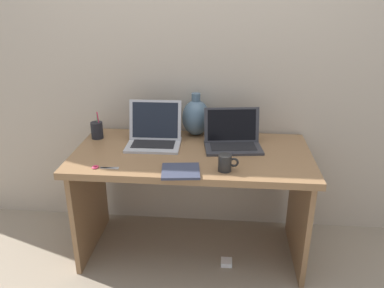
{
  "coord_description": "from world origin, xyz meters",
  "views": [
    {
      "loc": [
        0.19,
        -2.11,
        1.63
      ],
      "look_at": [
        0.0,
        0.0,
        0.76
      ],
      "focal_mm": 36.15,
      "sensor_mm": 36.0,
      "label": 1
    }
  ],
  "objects_px": {
    "scissors": "(100,167)",
    "pen_cup": "(97,130)",
    "power_brick": "(226,262)",
    "green_vase": "(196,117)",
    "laptop_right": "(232,137)",
    "notebook_stack": "(181,171)",
    "coffee_mug": "(225,163)",
    "laptop_left": "(154,133)"
  },
  "relations": [
    {
      "from": "power_brick",
      "to": "notebook_stack",
      "type": "bearing_deg",
      "value": -150.37
    },
    {
      "from": "notebook_stack",
      "to": "coffee_mug",
      "type": "height_order",
      "value": "coffee_mug"
    },
    {
      "from": "laptop_left",
      "to": "pen_cup",
      "type": "distance_m",
      "value": 0.39
    },
    {
      "from": "laptop_left",
      "to": "notebook_stack",
      "type": "height_order",
      "value": "laptop_left"
    },
    {
      "from": "laptop_left",
      "to": "coffee_mug",
      "type": "relative_size",
      "value": 3.01
    },
    {
      "from": "laptop_right",
      "to": "coffee_mug",
      "type": "relative_size",
      "value": 3.32
    },
    {
      "from": "green_vase",
      "to": "scissors",
      "type": "distance_m",
      "value": 0.74
    },
    {
      "from": "laptop_right",
      "to": "notebook_stack",
      "type": "xyz_separation_m",
      "value": [
        -0.28,
        -0.39,
        -0.05
      ]
    },
    {
      "from": "laptop_right",
      "to": "scissors",
      "type": "distance_m",
      "value": 0.81
    },
    {
      "from": "scissors",
      "to": "power_brick",
      "type": "xyz_separation_m",
      "value": [
        0.71,
        0.14,
        -0.7
      ]
    },
    {
      "from": "laptop_left",
      "to": "green_vase",
      "type": "height_order",
      "value": "green_vase"
    },
    {
      "from": "notebook_stack",
      "to": "power_brick",
      "type": "relative_size",
      "value": 2.87
    },
    {
      "from": "coffee_mug",
      "to": "pen_cup",
      "type": "xyz_separation_m",
      "value": [
        -0.83,
        0.41,
        0.01
      ]
    },
    {
      "from": "power_brick",
      "to": "green_vase",
      "type": "bearing_deg",
      "value": 118.83
    },
    {
      "from": "notebook_stack",
      "to": "scissors",
      "type": "xyz_separation_m",
      "value": [
        -0.44,
        0.01,
        -0.0
      ]
    },
    {
      "from": "green_vase",
      "to": "scissors",
      "type": "xyz_separation_m",
      "value": [
        -0.48,
        -0.55,
        -0.12
      ]
    },
    {
      "from": "laptop_right",
      "to": "notebook_stack",
      "type": "distance_m",
      "value": 0.48
    },
    {
      "from": "green_vase",
      "to": "scissors",
      "type": "bearing_deg",
      "value": -130.79
    },
    {
      "from": "green_vase",
      "to": "pen_cup",
      "type": "relative_size",
      "value": 1.54
    },
    {
      "from": "green_vase",
      "to": "pen_cup",
      "type": "distance_m",
      "value": 0.65
    },
    {
      "from": "laptop_left",
      "to": "power_brick",
      "type": "xyz_separation_m",
      "value": [
        0.47,
        -0.24,
        -0.77
      ]
    },
    {
      "from": "laptop_left",
      "to": "power_brick",
      "type": "height_order",
      "value": "laptop_left"
    },
    {
      "from": "coffee_mug",
      "to": "pen_cup",
      "type": "height_order",
      "value": "pen_cup"
    },
    {
      "from": "scissors",
      "to": "power_brick",
      "type": "height_order",
      "value": "scissors"
    },
    {
      "from": "laptop_right",
      "to": "notebook_stack",
      "type": "relative_size",
      "value": 1.82
    },
    {
      "from": "notebook_stack",
      "to": "power_brick",
      "type": "xyz_separation_m",
      "value": [
        0.27,
        0.15,
        -0.7
      ]
    },
    {
      "from": "notebook_stack",
      "to": "coffee_mug",
      "type": "xyz_separation_m",
      "value": [
        0.24,
        0.04,
        0.04
      ]
    },
    {
      "from": "pen_cup",
      "to": "laptop_left",
      "type": "bearing_deg",
      "value": -8.41
    },
    {
      "from": "laptop_right",
      "to": "power_brick",
      "type": "height_order",
      "value": "laptop_right"
    },
    {
      "from": "green_vase",
      "to": "pen_cup",
      "type": "height_order",
      "value": "green_vase"
    },
    {
      "from": "laptop_right",
      "to": "power_brick",
      "type": "relative_size",
      "value": 5.24
    },
    {
      "from": "coffee_mug",
      "to": "scissors",
      "type": "bearing_deg",
      "value": -177.76
    },
    {
      "from": "pen_cup",
      "to": "scissors",
      "type": "height_order",
      "value": "pen_cup"
    },
    {
      "from": "green_vase",
      "to": "power_brick",
      "type": "relative_size",
      "value": 4.03
    },
    {
      "from": "green_vase",
      "to": "notebook_stack",
      "type": "xyz_separation_m",
      "value": [
        -0.04,
        -0.57,
        -0.11
      ]
    },
    {
      "from": "power_brick",
      "to": "coffee_mug",
      "type": "bearing_deg",
      "value": -105.32
    },
    {
      "from": "scissors",
      "to": "pen_cup",
      "type": "bearing_deg",
      "value": 109.5
    },
    {
      "from": "notebook_stack",
      "to": "coffee_mug",
      "type": "bearing_deg",
      "value": 9.95
    },
    {
      "from": "scissors",
      "to": "notebook_stack",
      "type": "bearing_deg",
      "value": -1.92
    },
    {
      "from": "coffee_mug",
      "to": "power_brick",
      "type": "distance_m",
      "value": 0.75
    },
    {
      "from": "laptop_left",
      "to": "scissors",
      "type": "relative_size",
      "value": 2.25
    },
    {
      "from": "notebook_stack",
      "to": "green_vase",
      "type": "bearing_deg",
      "value": 86.37
    }
  ]
}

